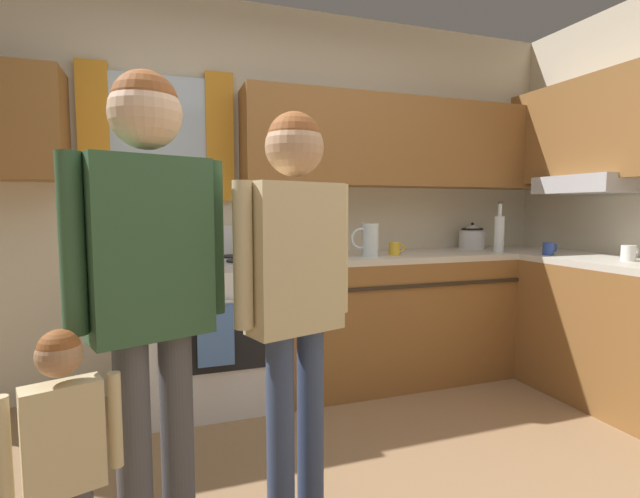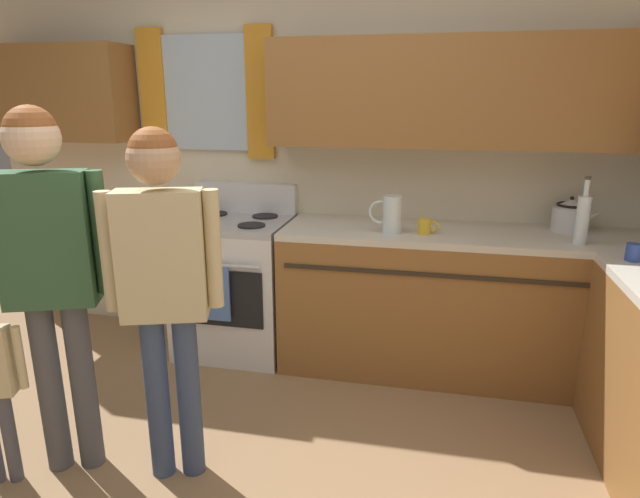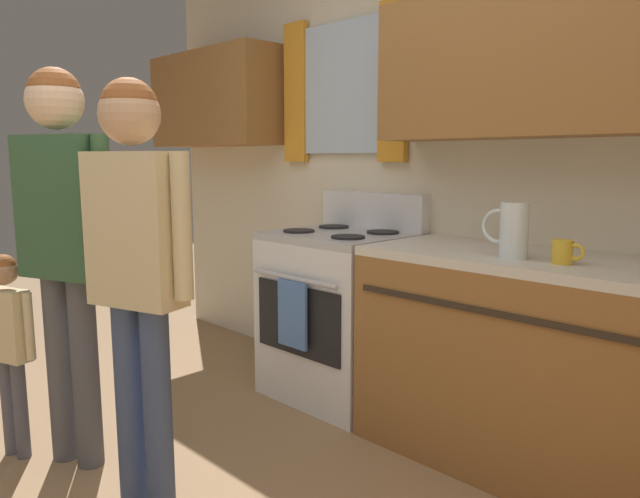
% 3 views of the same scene
% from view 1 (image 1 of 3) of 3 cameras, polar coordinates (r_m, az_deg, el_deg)
% --- Properties ---
extents(back_wall_unit, '(4.60, 0.42, 2.60)m').
position_cam_1_polar(back_wall_unit, '(3.24, -5.95, 9.14)').
color(back_wall_unit, beige).
rests_on(back_wall_unit, ground).
extents(kitchen_counter_run, '(2.34, 1.89, 0.90)m').
position_cam_1_polar(kitchen_counter_run, '(3.39, 20.35, -8.35)').
color(kitchen_counter_run, brown).
rests_on(kitchen_counter_run, ground).
extents(stove_oven, '(0.71, 0.67, 1.10)m').
position_cam_1_polar(stove_oven, '(2.98, -13.57, -9.66)').
color(stove_oven, silver).
rests_on(stove_oven, ground).
extents(bottle_tall_clear, '(0.07, 0.07, 0.37)m').
position_cam_1_polar(bottle_tall_clear, '(3.57, 21.39, 1.89)').
color(bottle_tall_clear, silver).
rests_on(bottle_tall_clear, kitchen_counter_run).
extents(mug_cobalt_blue, '(0.11, 0.07, 0.08)m').
position_cam_1_polar(mug_cobalt_blue, '(3.50, 26.58, 0.04)').
color(mug_cobalt_blue, '#2D479E').
rests_on(mug_cobalt_blue, kitchen_counter_run).
extents(mug_ceramic_white, '(0.13, 0.08, 0.09)m').
position_cam_1_polar(mug_ceramic_white, '(3.36, 34.03, -0.42)').
color(mug_ceramic_white, white).
rests_on(mug_ceramic_white, kitchen_counter_run).
extents(mug_mustard_yellow, '(0.12, 0.08, 0.09)m').
position_cam_1_polar(mug_mustard_yellow, '(3.15, 9.29, 0.04)').
color(mug_mustard_yellow, gold).
rests_on(mug_mustard_yellow, kitchen_counter_run).
extents(stovetop_kettle, '(0.27, 0.20, 0.21)m').
position_cam_1_polar(stovetop_kettle, '(3.83, 18.42, 1.48)').
color(stovetop_kettle, silver).
rests_on(stovetop_kettle, kitchen_counter_run).
extents(water_pitcher, '(0.19, 0.11, 0.22)m').
position_cam_1_polar(water_pitcher, '(3.04, 6.15, 1.15)').
color(water_pitcher, silver).
rests_on(water_pitcher, kitchen_counter_run).
extents(adult_holding_child, '(0.48, 0.28, 1.64)m').
position_cam_1_polar(adult_holding_child, '(1.55, -20.34, -2.11)').
color(adult_holding_child, '#4C4C51').
rests_on(adult_holding_child, ground).
extents(adult_in_plaid, '(0.47, 0.25, 1.56)m').
position_cam_1_polar(adult_in_plaid, '(1.68, -3.12, -3.05)').
color(adult_in_plaid, '#38476B').
rests_on(adult_in_plaid, ground).
extents(small_child, '(0.29, 0.14, 0.89)m').
position_cam_1_polar(small_child, '(1.55, -29.23, -20.83)').
color(small_child, '#4C4C56').
rests_on(small_child, ground).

